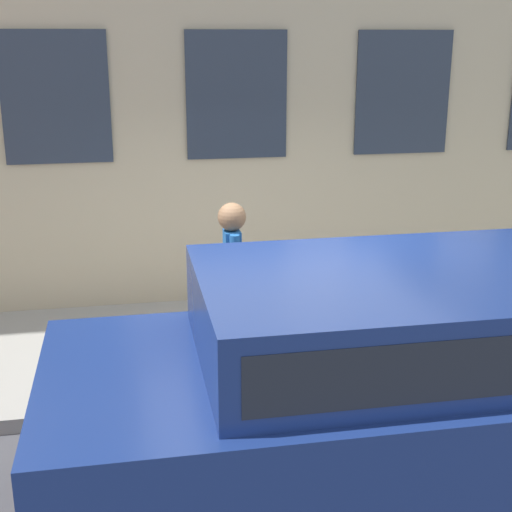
% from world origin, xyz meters
% --- Properties ---
extents(ground_plane, '(80.00, 80.00, 0.00)m').
position_xyz_m(ground_plane, '(0.00, 0.00, 0.00)').
color(ground_plane, '#47474C').
extents(sidewalk, '(2.60, 60.00, 0.14)m').
position_xyz_m(sidewalk, '(1.30, 0.00, 0.07)').
color(sidewalk, '#9E9B93').
rests_on(sidewalk, ground_plane).
extents(fire_hydrant, '(0.28, 0.40, 0.68)m').
position_xyz_m(fire_hydrant, '(0.35, -0.03, 0.48)').
color(fire_hydrant, red).
rests_on(fire_hydrant, sidewalk).
extents(person, '(0.40, 0.26, 1.64)m').
position_xyz_m(person, '(0.66, 0.36, 1.13)').
color(person, '#998466').
rests_on(person, sidewalk).
extents(parked_truck_navy_near, '(2.03, 4.91, 1.73)m').
position_xyz_m(parked_truck_navy_near, '(-1.38, -0.57, 1.01)').
color(parked_truck_navy_near, black).
rests_on(parked_truck_navy_near, ground_plane).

